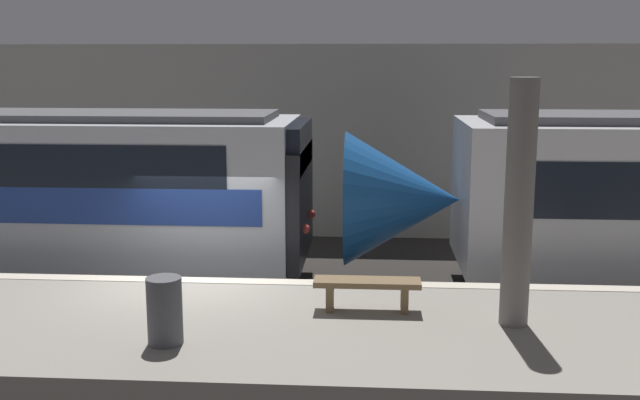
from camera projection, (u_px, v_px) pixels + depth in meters
name	position (u px, v px, depth m)	size (l,w,h in m)	color
ground_plane	(192.00, 338.00, 12.34)	(120.00, 120.00, 0.00)	#282623
platform	(157.00, 354.00, 10.32)	(40.00, 3.93, 1.04)	gray
station_rear_barrier	(257.00, 142.00, 19.08)	(50.00, 0.15, 4.89)	#9E998E
support_pillar_near	(519.00, 204.00, 9.73)	(0.38, 0.38, 3.27)	slate
platform_bench	(367.00, 287.00, 10.51)	(1.50, 0.40, 0.45)	brown
trash_bin	(165.00, 311.00, 9.27)	(0.44, 0.44, 0.85)	#4C4C51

